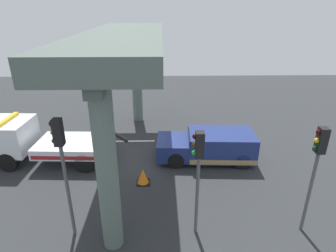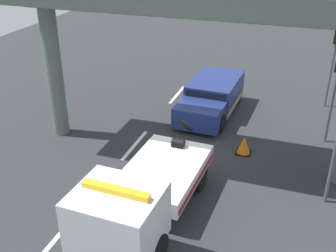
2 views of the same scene
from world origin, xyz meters
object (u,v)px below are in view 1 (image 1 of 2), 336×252
object	(u,v)px
towed_van_green	(210,146)
traffic_light_far	(198,162)
tow_truck_white	(38,141)
traffic_light_mid	(61,155)
traffic_cone_orange	(143,176)
traffic_light_near	(317,159)

from	to	relation	value
towed_van_green	traffic_light_far	world-z (taller)	traffic_light_far
tow_truck_white	traffic_light_mid	distance (m)	6.71
tow_truck_white	traffic_cone_orange	size ratio (longest dim) A/B	9.82
tow_truck_white	traffic_light_near	distance (m)	13.13
towed_van_green	tow_truck_white	bearing A→B (deg)	-0.23
towed_van_green	traffic_light_mid	size ratio (longest dim) A/B	1.16
traffic_light_far	towed_van_green	bearing A→B (deg)	-104.58
tow_truck_white	traffic_light_far	distance (m)	9.68
traffic_light_near	traffic_cone_orange	xyz separation A→B (m)	(6.12, -3.20, -2.71)
tow_truck_white	traffic_light_near	size ratio (longest dim) A/B	1.74
tow_truck_white	towed_van_green	size ratio (longest dim) A/B	1.38
towed_van_green	traffic_light_near	size ratio (longest dim) A/B	1.26
tow_truck_white	traffic_light_mid	size ratio (longest dim) A/B	1.59
traffic_light_near	traffic_light_far	distance (m)	4.00
traffic_light_far	traffic_light_mid	world-z (taller)	traffic_light_mid
traffic_cone_orange	tow_truck_white	bearing A→B (deg)	-21.65
towed_van_green	traffic_light_near	world-z (taller)	traffic_light_near
traffic_light_near	traffic_cone_orange	size ratio (longest dim) A/B	5.65
towed_van_green	traffic_cone_orange	size ratio (longest dim) A/B	7.11
traffic_light_near	traffic_light_mid	xyz separation A→B (m)	(8.50, 0.00, 0.26)
tow_truck_white	traffic_light_near	world-z (taller)	traffic_light_near
traffic_light_far	traffic_light_mid	size ratio (longest dim) A/B	0.89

